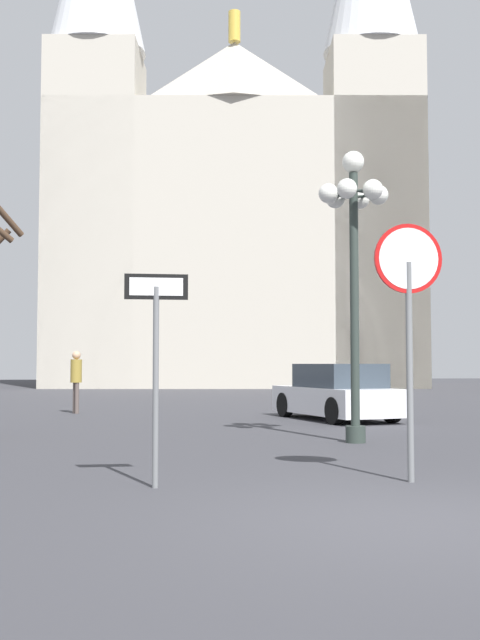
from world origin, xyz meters
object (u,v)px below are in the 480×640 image
parked_car_near_white (337,393)px  cathedral (235,212)px  stop_sign (409,297)px  street_lamp (354,235)px  one_way_arrow_sign (156,346)px  pedestrian_walking (76,375)px

parked_car_near_white → cathedral: bearing=88.3°
stop_sign → street_lamp: street_lamp is taller
street_lamp → parked_car_near_white: 6.27m
street_lamp → parked_car_near_white: size_ratio=1.23×
street_lamp → parked_car_near_white: (1.06, 5.34, -3.10)m
one_way_arrow_sign → cathedral: bearing=81.7°
cathedral → street_lamp: size_ratio=6.48×
cathedral → pedestrian_walking: bearing=-106.9°
cathedral → stop_sign: (-2.48, -37.91, -8.81)m
parked_car_near_white → pedestrian_walking: (-6.75, 3.24, 0.42)m
stop_sign → pedestrian_walking: size_ratio=1.77×
pedestrian_walking → stop_sign: bearing=-68.6°
street_lamp → pedestrian_walking: bearing=123.6°
cathedral → parked_car_near_white: 30.02m
one_way_arrow_sign → street_lamp: 6.14m
stop_sign → parked_car_near_white: size_ratio=0.73×
cathedral → pedestrian_walking: cathedral is taller
cathedral → parked_car_near_white: bearing=-91.7°
street_lamp → one_way_arrow_sign: bearing=-129.4°
cathedral → one_way_arrow_sign: bearing=-98.3°
stop_sign → street_lamp: bearing=82.4°
street_lamp → pedestrian_walking: street_lamp is taller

